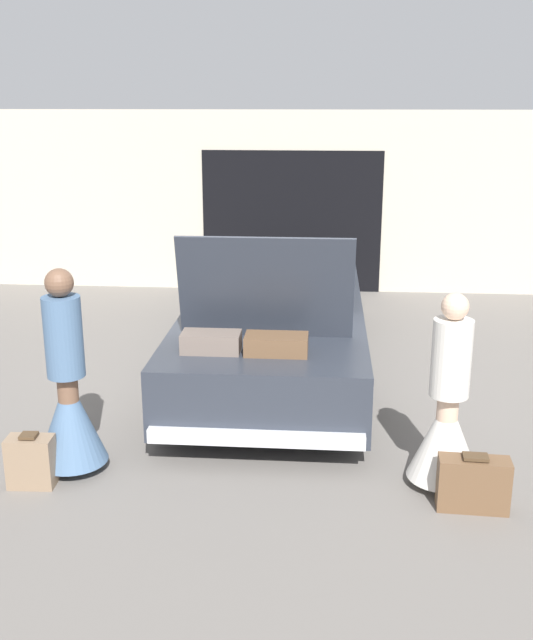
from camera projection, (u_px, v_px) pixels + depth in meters
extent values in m
plane|color=slate|center=(276.00, 368.00, 8.56)|extent=(40.00, 40.00, 0.00)
cube|color=beige|center=(292.00, 202.00, 11.71)|extent=(12.00, 0.12, 2.80)
cube|color=black|center=(292.00, 222.00, 11.72)|extent=(2.80, 0.02, 2.20)
cube|color=#2D333D|center=(276.00, 327.00, 8.42)|extent=(1.90, 4.78, 0.64)
cube|color=#1E2328|center=(278.00, 273.00, 8.54)|extent=(1.67, 1.53, 0.48)
cylinder|color=black|center=(217.00, 304.00, 9.95)|extent=(0.18, 0.69, 0.69)
cylinder|color=black|center=(350.00, 306.00, 9.81)|extent=(0.18, 0.69, 0.69)
cylinder|color=black|center=(174.00, 384.00, 7.16)|extent=(0.18, 0.69, 0.69)
cylinder|color=black|center=(359.00, 389.00, 7.03)|extent=(0.18, 0.69, 0.69)
cube|color=silver|center=(256.00, 438.00, 6.16)|extent=(1.80, 0.10, 0.12)
cube|color=#2D333D|center=(265.00, 288.00, 6.82)|extent=(1.61, 0.26, 0.98)
cube|color=#75665B|center=(211.00, 342.00, 6.59)|extent=(0.52, 0.27, 0.18)
cube|color=brown|center=(276.00, 344.00, 6.55)|extent=(0.55, 0.31, 0.17)
cylinder|color=brown|center=(71.00, 423.00, 6.12)|extent=(0.17, 0.17, 0.83)
cone|color=slate|center=(70.00, 419.00, 6.11)|extent=(0.58, 0.58, 0.75)
cylinder|color=slate|center=(64.00, 337.00, 5.91)|extent=(0.30, 0.30, 0.66)
sphere|color=brown|center=(59.00, 283.00, 5.78)|extent=(0.22, 0.22, 0.22)
cylinder|color=beige|center=(445.00, 441.00, 5.88)|extent=(0.17, 0.17, 0.77)
cone|color=silver|center=(445.00, 436.00, 5.87)|extent=(0.58, 0.58, 0.69)
cylinder|color=silver|center=(451.00, 358.00, 5.68)|extent=(0.30, 0.30, 0.61)
sphere|color=beige|center=(455.00, 307.00, 5.57)|extent=(0.21, 0.21, 0.21)
cube|color=#8C7259|center=(31.00, 462.00, 5.92)|extent=(0.37, 0.22, 0.42)
cube|color=#4C3823|center=(29.00, 435.00, 5.85)|extent=(0.13, 0.13, 0.02)
cube|color=brown|center=(473.00, 484.00, 5.58)|extent=(0.54, 0.23, 0.41)
cube|color=#4C3823|center=(476.00, 457.00, 5.52)|extent=(0.19, 0.13, 0.02)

